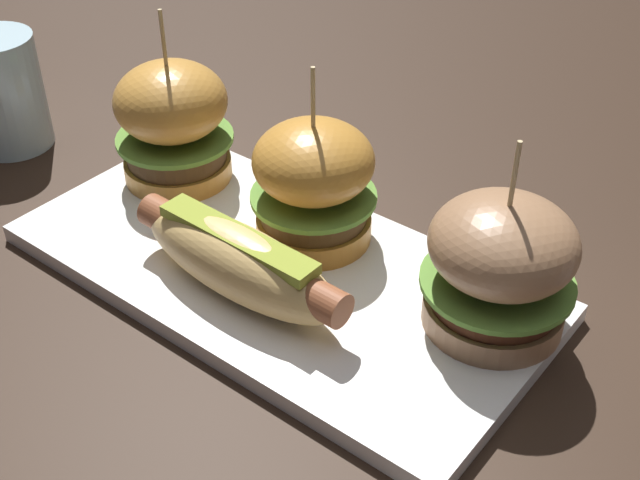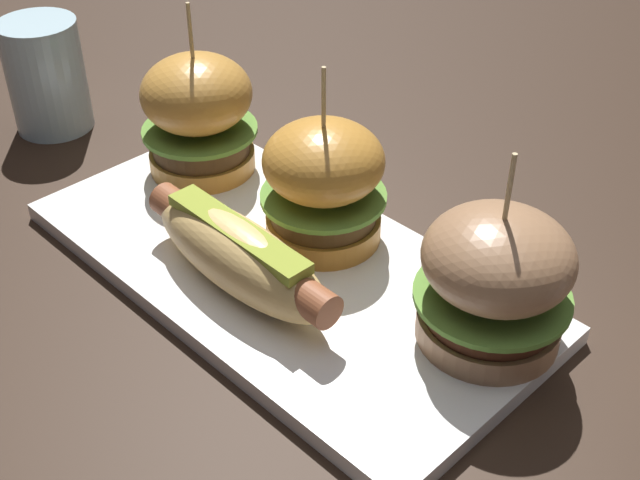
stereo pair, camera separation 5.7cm
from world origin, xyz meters
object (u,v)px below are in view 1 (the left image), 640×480
(platter_main, at_px, (278,271))
(slider_right, at_px, (500,265))
(water_glass, at_px, (7,90))
(slider_left, at_px, (173,122))
(slider_center, at_px, (318,185))
(hot_dog, at_px, (237,259))

(platter_main, height_order, slider_right, slider_right)
(slider_right, height_order, water_glass, slider_right)
(slider_left, height_order, water_glass, slider_left)
(slider_right, bearing_deg, water_glass, -175.53)
(slider_left, bearing_deg, slider_center, 1.07)
(hot_dog, distance_m, slider_center, 0.09)
(slider_center, bearing_deg, slider_right, -0.38)
(hot_dog, relative_size, water_glass, 1.73)
(hot_dog, height_order, slider_left, slider_left)
(slider_center, distance_m, water_glass, 0.33)
(platter_main, height_order, slider_center, slider_center)
(hot_dog, bearing_deg, slider_left, 150.81)
(platter_main, xyz_separation_m, slider_center, (0.00, 0.04, 0.06))
(platter_main, xyz_separation_m, slider_right, (0.15, 0.04, 0.06))
(platter_main, height_order, water_glass, water_glass)
(slider_left, height_order, slider_right, slider_left)
(hot_dog, height_order, slider_right, slider_right)
(slider_right, xyz_separation_m, water_glass, (-0.48, -0.04, -0.01))
(slider_center, xyz_separation_m, slider_right, (0.15, -0.00, -0.00))
(platter_main, distance_m, slider_right, 0.17)
(platter_main, relative_size, slider_right, 2.86)
(hot_dog, bearing_deg, platter_main, 87.73)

